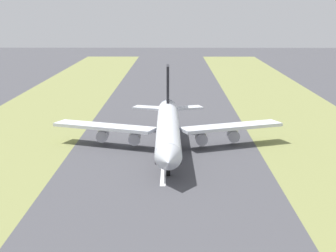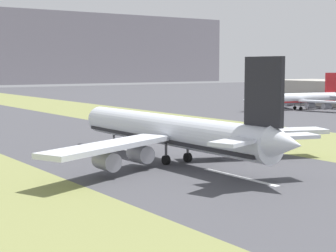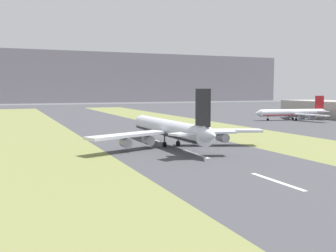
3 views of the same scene
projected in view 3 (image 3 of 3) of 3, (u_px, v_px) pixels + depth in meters
name	position (u px, v px, depth m)	size (l,w,h in m)	color
ground_plane	(167.00, 144.00, 143.82)	(800.00, 800.00, 0.00)	#424247
grass_median_west	(38.00, 152.00, 126.68)	(40.00, 600.00, 0.01)	olive
grass_median_east	(268.00, 138.00, 160.95)	(40.00, 600.00, 0.01)	olive
centreline_dash_near	(277.00, 181.00, 85.50)	(1.20, 18.00, 0.01)	silver
centreline_dash_mid	(195.00, 154.00, 122.30)	(1.20, 18.00, 0.01)	silver
centreline_dash_far	(151.00, 139.00, 159.10)	(1.20, 18.00, 0.01)	silver
airplane_main_jet	(170.00, 129.00, 138.08)	(64.13, 67.06, 20.20)	silver
airplane_parked_apron	(293.00, 113.00, 256.48)	(52.62, 49.70, 15.86)	silver
mountain_ridge	(42.00, 78.00, 618.65)	(800.00, 120.00, 76.94)	gray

